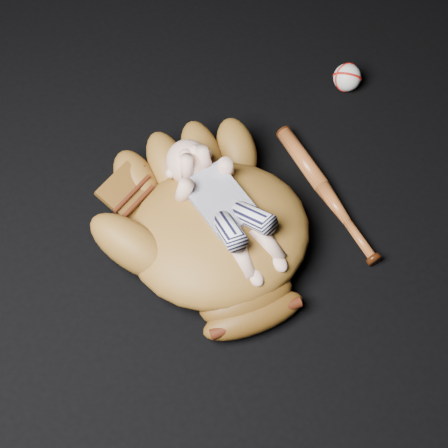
% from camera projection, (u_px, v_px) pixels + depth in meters
% --- Properties ---
extents(baseball_glove, '(0.50, 0.56, 0.17)m').
position_uv_depth(baseball_glove, '(219.00, 228.00, 1.41)').
color(baseball_glove, brown).
rests_on(baseball_glove, ground).
extents(newborn_baby, '(0.21, 0.37, 0.14)m').
position_uv_depth(newborn_baby, '(227.00, 209.00, 1.37)').
color(newborn_baby, '#DEA98F').
rests_on(newborn_baby, baseball_glove).
extents(baseball_bat, '(0.05, 0.40, 0.04)m').
position_uv_depth(baseball_bat, '(327.00, 194.00, 1.53)').
color(baseball_bat, '#95471C').
rests_on(baseball_bat, ground).
extents(baseball, '(0.09, 0.09, 0.07)m').
position_uv_depth(baseball, '(347.00, 77.00, 1.70)').
color(baseball, silver).
rests_on(baseball, ground).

